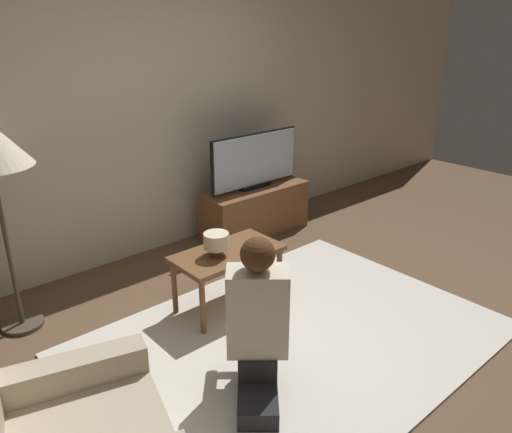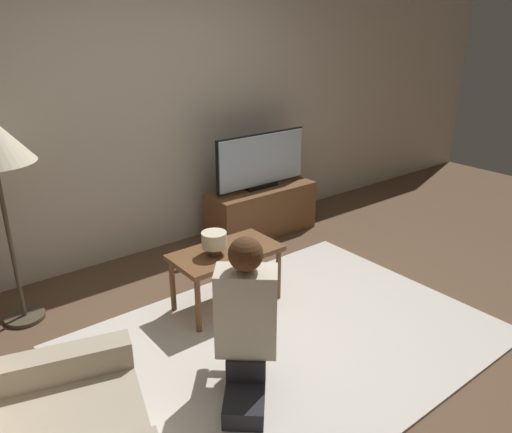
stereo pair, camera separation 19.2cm
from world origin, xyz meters
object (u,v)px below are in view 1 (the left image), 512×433
Objects in this scene: coffee_table at (228,259)px; table_lamp at (216,242)px; tv at (255,161)px; person_kneeling at (258,318)px.

table_lamp reaches higher than coffee_table.
tv is 2.30m from person_kneeling.
person_kneeling is (-0.44, -0.82, 0.09)m from coffee_table.
tv is 1.48m from table_lamp.
person_kneeling reaches higher than coffee_table.
tv reaches higher than person_kneeling.
person_kneeling is (-1.49, -1.73, -0.28)m from tv.
table_lamp is at bearing -71.48° from person_kneeling.
person_kneeling is at bearing -118.02° from coffee_table.
person_kneeling reaches higher than table_lamp.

